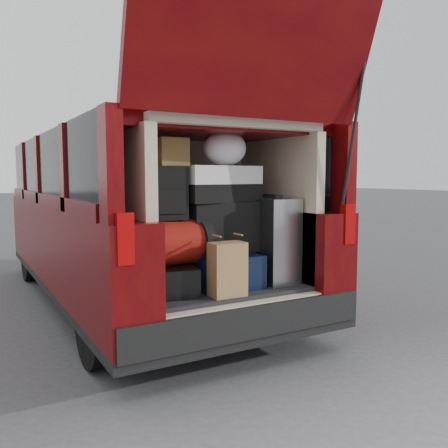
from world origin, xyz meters
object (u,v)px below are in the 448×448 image
Objects in this scene: navy_hardshell at (220,269)px; red_duffel at (173,242)px; kraft_bag at (227,269)px; twotone_duffel at (219,184)px; black_soft_case at (219,227)px; backpack at (167,193)px; black_hardshell at (167,279)px; silver_roller at (271,240)px.

navy_hardshell is 0.46m from red_duffel.
kraft_bag is 0.69m from twotone_duffel.
black_soft_case is 1.42× the size of backpack.
navy_hardshell reaches higher than black_hardshell.
backpack reaches higher than black_hardshell.
black_hardshell is 0.93× the size of black_soft_case.
twotone_duffel is (0.44, 0.06, 0.06)m from backpack.
red_duffel is 1.32× the size of backpack.
twotone_duffel is (-0.01, -0.00, 0.33)m from black_soft_case.
kraft_bag is at bearing -111.40° from navy_hardshell.
red_duffel is 0.82× the size of twotone_duffel.
backpack reaches higher than black_soft_case.
navy_hardshell is 0.48m from silver_roller.
black_hardshell is 0.82× the size of twotone_duffel.
black_hardshell is at bearing -161.18° from backpack.
red_duffel reaches higher than navy_hardshell.
backpack is at bearing 22.55° from black_hardshell.
red_duffel is at bearing -0.55° from black_hardshell.
twotone_duffel is (-0.41, 0.12, 0.44)m from silver_roller.
black_hardshell is 0.76× the size of silver_roller.
silver_roller is (0.43, -0.07, 0.20)m from navy_hardshell.
navy_hardshell is at bearing 11.98° from black_hardshell.
silver_roller is 1.23× the size of black_soft_case.
black_soft_case is (0.14, 0.36, 0.25)m from kraft_bag.
black_hardshell is 0.89m from silver_roller.
black_soft_case is at bearing -1.34° from twotone_duffel.
kraft_bag is 0.46m from black_soft_case.
twotone_duffel reaches higher than black_soft_case.
navy_hardshell is 1.52× the size of backpack.
kraft_bag is (-0.11, -0.31, 0.06)m from navy_hardshell.
silver_roller is 0.93m from backpack.
silver_roller is 1.75× the size of backpack.
black_hardshell is 0.27m from red_duffel.
backpack is at bearing 154.06° from red_duffel.
red_duffel is at bearing -178.60° from navy_hardshell.
backpack is (-0.42, -0.01, 0.58)m from navy_hardshell.
black_soft_case is at bearing 3.34° from red_duffel.
black_soft_case is 0.88× the size of twotone_duffel.
kraft_bag is 0.70× the size of black_soft_case.
twotone_duffel reaches higher than kraft_bag.
backpack is at bearing -177.41° from twotone_duffel.
twotone_duffel is (0.02, 0.05, 0.64)m from navy_hardshell.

